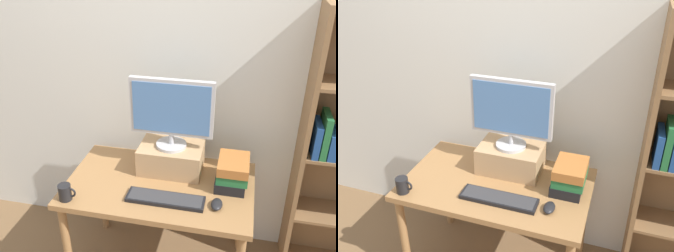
# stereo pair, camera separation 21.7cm
# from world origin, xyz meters

# --- Properties ---
(back_wall) EXTENTS (7.00, 0.08, 2.60)m
(back_wall) POSITION_xyz_m (0.00, 0.45, 1.30)
(back_wall) COLOR silver
(back_wall) RESTS_ON ground_plane
(desk) EXTENTS (1.14, 0.69, 0.71)m
(desk) POSITION_xyz_m (0.00, 0.00, 0.62)
(desk) COLOR #9E7042
(desk) RESTS_ON ground_plane
(riser_box) EXTENTS (0.40, 0.27, 0.17)m
(riser_box) POSITION_xyz_m (0.04, 0.16, 0.80)
(riser_box) COLOR tan
(riser_box) RESTS_ON desk
(computer_monitor) EXTENTS (0.51, 0.19, 0.44)m
(computer_monitor) POSITION_xyz_m (0.04, 0.16, 1.12)
(computer_monitor) COLOR #B7B7BA
(computer_monitor) RESTS_ON riser_box
(keyboard) EXTENTS (0.45, 0.12, 0.02)m
(keyboard) POSITION_xyz_m (0.07, -0.16, 0.72)
(keyboard) COLOR black
(keyboard) RESTS_ON desk
(computer_mouse) EXTENTS (0.06, 0.10, 0.04)m
(computer_mouse) POSITION_xyz_m (0.36, -0.15, 0.73)
(computer_mouse) COLOR black
(computer_mouse) RESTS_ON desk
(book_stack) EXTENTS (0.19, 0.24, 0.18)m
(book_stack) POSITION_xyz_m (0.43, 0.07, 0.80)
(book_stack) COLOR black
(book_stack) RESTS_ON desk
(coffee_mug) EXTENTS (0.10, 0.07, 0.10)m
(coffee_mug) POSITION_xyz_m (-0.49, -0.27, 0.76)
(coffee_mug) COLOR black
(coffee_mug) RESTS_ON desk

